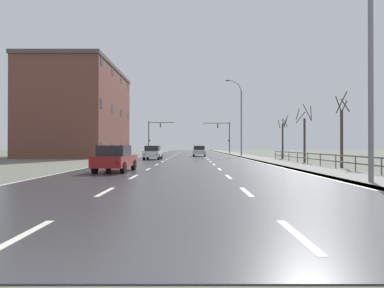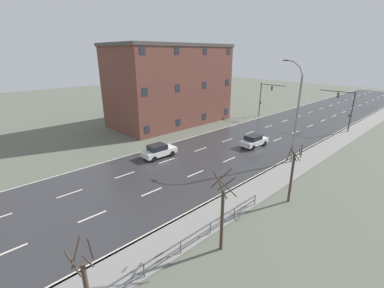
{
  "view_description": "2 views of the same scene",
  "coord_description": "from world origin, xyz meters",
  "px_view_note": "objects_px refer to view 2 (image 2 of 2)",
  "views": [
    {
      "loc": [
        0.54,
        -3.7,
        1.54
      ],
      "look_at": [
        0.73,
        49.06,
        1.85
      ],
      "focal_mm": 31.4,
      "sensor_mm": 36.0,
      "label": 1
    },
    {
      "loc": [
        19.69,
        17.51,
        11.64
      ],
      "look_at": [
        0.0,
        36.11,
        2.22
      ],
      "focal_mm": 24.52,
      "sensor_mm": 36.0,
      "label": 2
    }
  ],
  "objects_px": {
    "traffic_signal_left": "(265,95)",
    "brick_building": "(170,85)",
    "car_far_left": "(159,151)",
    "car_distant": "(254,141)",
    "traffic_signal_right": "(346,105)",
    "street_lamp_midground": "(296,115)"
  },
  "relations": [
    {
      "from": "traffic_signal_left",
      "to": "brick_building",
      "type": "xyz_separation_m",
      "value": [
        -8.99,
        -15.53,
        2.38
      ]
    },
    {
      "from": "car_far_left",
      "to": "car_distant",
      "type": "relative_size",
      "value": 1.0
    },
    {
      "from": "traffic_signal_right",
      "to": "brick_building",
      "type": "xyz_separation_m",
      "value": [
        -22.96,
        -15.97,
        2.43
      ]
    },
    {
      "from": "traffic_signal_left",
      "to": "car_far_left",
      "type": "bearing_deg",
      "value": -83.51
    },
    {
      "from": "traffic_signal_right",
      "to": "brick_building",
      "type": "height_order",
      "value": "brick_building"
    },
    {
      "from": "traffic_signal_right",
      "to": "traffic_signal_left",
      "type": "relative_size",
      "value": 0.98
    },
    {
      "from": "traffic_signal_left",
      "to": "car_distant",
      "type": "xyz_separation_m",
      "value": [
        8.61,
        -15.83,
        -3.37
      ]
    },
    {
      "from": "traffic_signal_left",
      "to": "car_far_left",
      "type": "relative_size",
      "value": 1.54
    },
    {
      "from": "brick_building",
      "to": "car_distant",
      "type": "bearing_deg",
      "value": -0.99
    },
    {
      "from": "traffic_signal_right",
      "to": "car_distant",
      "type": "xyz_separation_m",
      "value": [
        -5.35,
        -16.27,
        -3.32
      ]
    },
    {
      "from": "car_distant",
      "to": "car_far_left",
      "type": "bearing_deg",
      "value": -114.22
    },
    {
      "from": "car_distant",
      "to": "traffic_signal_left",
      "type": "bearing_deg",
      "value": 120.38
    },
    {
      "from": "street_lamp_midground",
      "to": "brick_building",
      "type": "bearing_deg",
      "value": 175.6
    },
    {
      "from": "traffic_signal_left",
      "to": "car_distant",
      "type": "relative_size",
      "value": 1.53
    },
    {
      "from": "car_far_left",
      "to": "traffic_signal_left",
      "type": "bearing_deg",
      "value": 97.77
    },
    {
      "from": "car_far_left",
      "to": "car_distant",
      "type": "bearing_deg",
      "value": 65.23
    },
    {
      "from": "traffic_signal_left",
      "to": "car_far_left",
      "type": "xyz_separation_m",
      "value": [
        3.09,
        -27.14,
        -3.37
      ]
    },
    {
      "from": "street_lamp_midground",
      "to": "car_distant",
      "type": "height_order",
      "value": "street_lamp_midground"
    },
    {
      "from": "traffic_signal_left",
      "to": "car_distant",
      "type": "bearing_deg",
      "value": -61.46
    },
    {
      "from": "brick_building",
      "to": "traffic_signal_left",
      "type": "bearing_deg",
      "value": 59.92
    },
    {
      "from": "street_lamp_midground",
      "to": "traffic_signal_right",
      "type": "distance_m",
      "value": 17.83
    },
    {
      "from": "traffic_signal_right",
      "to": "brick_building",
      "type": "bearing_deg",
      "value": -145.19
    }
  ]
}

